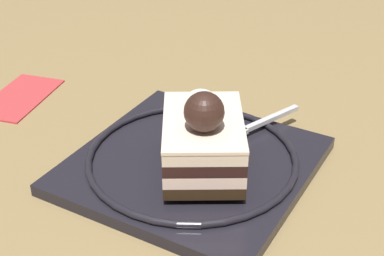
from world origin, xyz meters
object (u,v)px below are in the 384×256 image
object	(u,v)px
dessert_plate	(192,163)
cake_slice	(203,140)
fork	(255,125)
folded_napkin	(19,97)
whipped_cream_dollop	(201,104)

from	to	relation	value
dessert_plate	cake_slice	size ratio (longest dim) A/B	1.88
cake_slice	fork	distance (m)	0.09
cake_slice	folded_napkin	bearing A→B (deg)	164.99
cake_slice	whipped_cream_dollop	distance (m)	0.09
dessert_plate	whipped_cream_dollop	world-z (taller)	whipped_cream_dollop
whipped_cream_dollop	folded_napkin	xyz separation A→B (m)	(-0.23, -0.01, -0.03)
folded_napkin	dessert_plate	bearing A→B (deg)	-12.92
dessert_plate	fork	world-z (taller)	fork
whipped_cream_dollop	folded_napkin	world-z (taller)	whipped_cream_dollop
folded_napkin	whipped_cream_dollop	bearing A→B (deg)	3.34
cake_slice	folded_napkin	distance (m)	0.28
fork	cake_slice	bearing A→B (deg)	-105.11
cake_slice	whipped_cream_dollop	world-z (taller)	cake_slice
cake_slice	whipped_cream_dollop	size ratio (longest dim) A/B	3.38
dessert_plate	whipped_cream_dollop	xyz separation A→B (m)	(-0.02, 0.07, 0.03)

